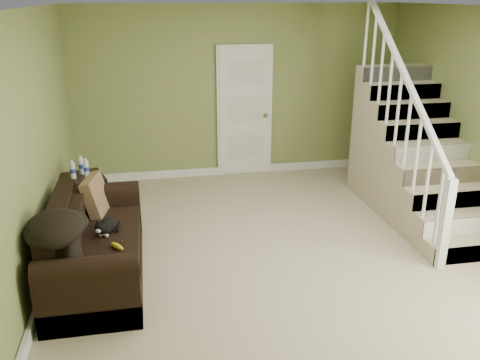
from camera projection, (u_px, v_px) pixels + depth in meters
name	position (u px, v px, depth m)	size (l,w,h in m)	color
floor	(282.00, 252.00, 5.68)	(5.00, 5.50, 0.01)	tan
ceiling	(290.00, 8.00, 4.79)	(5.00, 5.50, 0.01)	white
wall_back	(238.00, 93.00, 7.77)	(5.00, 0.04, 2.60)	olive
wall_front	(423.00, 279.00, 2.70)	(5.00, 0.04, 2.60)	olive
wall_left	(30.00, 154.00, 4.80)	(0.04, 5.50, 2.60)	olive
baseboard_back	(238.00, 170.00, 8.17)	(5.00, 0.04, 0.12)	white
baseboard_left	(51.00, 268.00, 5.24)	(0.04, 5.50, 0.12)	white
door	(245.00, 112.00, 7.85)	(0.86, 0.12, 2.02)	white
staircase	(410.00, 162.00, 6.70)	(1.00, 2.51, 2.82)	tan
sofa	(93.00, 249.00, 5.12)	(0.87, 2.00, 0.79)	black
side_table	(84.00, 199.00, 6.34)	(0.64, 0.64, 0.84)	black
cat	(107.00, 226.00, 5.14)	(0.25, 0.45, 0.21)	black
banana	(117.00, 246.00, 4.85)	(0.05, 0.19, 0.05)	yellow
throw_pillow	(96.00, 197.00, 5.64)	(0.12, 0.47, 0.47)	#442D1B
throw_blanket	(55.00, 228.00, 4.38)	(0.50, 0.65, 0.27)	black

